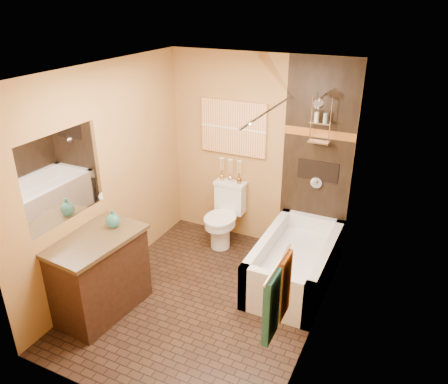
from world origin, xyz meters
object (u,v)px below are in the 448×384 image
Objects in this scene: bathtub at (295,266)px; toilet at (224,215)px; sunset_painting at (233,128)px; vanity at (98,274)px.

bathtub is 1.81× the size of toilet.
vanity is at bearing -105.95° from sunset_painting.
vanity reaches higher than toilet.
sunset_painting is at bearing 90.20° from toilet.
bathtub is at bearing 43.65° from vanity.
vanity is (-0.60, -1.81, 0.03)m from toilet.
sunset_painting is 2.43m from vanity.
toilet is at bearing 77.20° from vanity.
sunset_painting is 1.16m from toilet.
bathtub is at bearing -21.71° from toilet.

